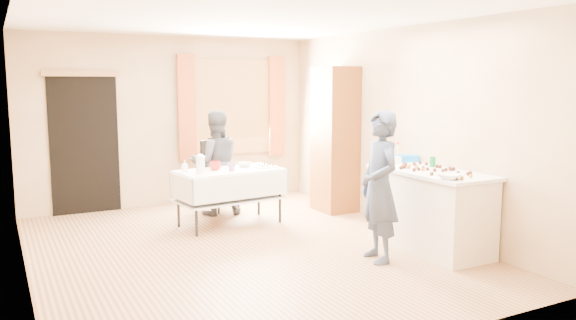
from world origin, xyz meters
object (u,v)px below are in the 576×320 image
party_table (230,192)px  girl (380,187)px  counter (430,210)px  chair (220,189)px  cabinet (335,140)px  woman (216,163)px

party_table → girl: girl is taller
party_table → girl: bearing=-75.0°
counter → chair: (-1.40, 3.00, -0.14)m
girl → party_table: bearing=-149.0°
counter → girl: bearing=-174.8°
cabinet → chair: (-1.50, 0.83, -0.75)m
party_table → chair: bearing=70.7°
cabinet → party_table: size_ratio=1.45×
cabinet → woman: cabinet is taller
chair → woman: bearing=-138.1°
party_table → chair: size_ratio=1.41×
cabinet → woman: (-1.65, 0.59, -0.31)m
chair → cabinet: bearing=-44.9°
party_table → woman: woman is taller
girl → cabinet: bearing=168.5°
party_table → girl: (0.84, -2.15, 0.36)m
cabinet → chair: cabinet is taller
woman → counter: bearing=130.5°
chair → girl: bearing=-94.3°
counter → chair: 3.31m
chair → woman: (-0.15, -0.24, 0.44)m
cabinet → counter: (-0.10, -2.17, -0.61)m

